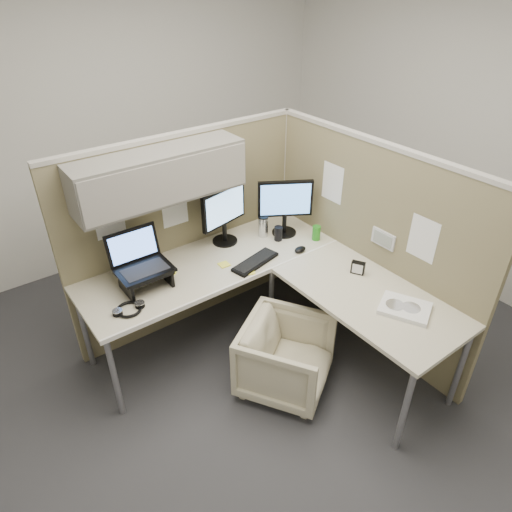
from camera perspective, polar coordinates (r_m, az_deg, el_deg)
ground at (r=3.62m, az=1.12°, el=-13.68°), size 4.50×4.50×0.00m
partition_back at (r=3.45m, az=-10.05°, el=5.94°), size 2.00×0.36×1.63m
partition_right at (r=3.58m, az=13.41°, el=1.49°), size 0.07×2.03×1.63m
desk at (r=3.30m, az=1.63°, el=-3.17°), size 2.00×1.98×0.73m
office_chair at (r=3.29m, az=3.78°, el=-12.15°), size 0.79×0.78×0.60m
monitor_left at (r=3.56m, az=-4.04°, el=5.60°), size 0.44×0.20×0.47m
monitor_right at (r=3.68m, az=3.66°, el=6.58°), size 0.40×0.26×0.47m
laptop_station at (r=3.21m, az=-14.03°, el=-1.35°), size 0.37×0.31×0.38m
keyboard at (r=3.41m, az=-0.09°, el=-0.76°), size 0.42×0.22×0.02m
mouse at (r=3.56m, az=5.53°, el=0.82°), size 0.11×0.08×0.04m
travel_mug at (r=3.73m, az=0.89°, el=3.76°), size 0.08×0.08×0.18m
soda_can_green at (r=3.72m, az=7.55°, el=2.88°), size 0.07×0.07×0.12m
soda_can_silver at (r=3.68m, az=2.81°, el=2.83°), size 0.07×0.07×0.12m
sticky_note_c at (r=3.36m, az=-10.74°, el=-2.17°), size 0.10×0.10×0.01m
sticky_note_b at (r=3.32m, az=-0.82°, el=-1.99°), size 0.10×0.10×0.01m
sticky_note_d at (r=3.41m, az=-4.02°, el=-1.07°), size 0.08×0.08×0.01m
headphones at (r=3.07m, az=-15.60°, el=-6.41°), size 0.21×0.18×0.03m
paper_stack at (r=3.12m, az=18.11°, el=-6.22°), size 0.36×0.39×0.03m
desk_clock at (r=3.36m, az=12.62°, el=-1.44°), size 0.08×0.10×0.10m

